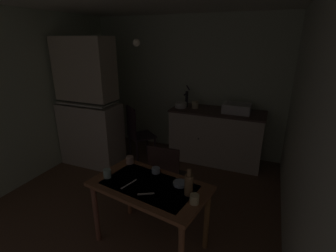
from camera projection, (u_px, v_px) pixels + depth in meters
name	position (u px, v px, depth m)	size (l,w,h in m)	color
ground_plane	(145.00, 193.00, 3.56)	(4.60, 4.60, 0.00)	brown
wall_back	(186.00, 86.00, 4.69)	(3.70, 0.10, 2.49)	beige
wall_left	(35.00, 97.00, 3.81)	(0.10, 3.54, 2.49)	beige
wall_right	(306.00, 128.00, 2.48)	(0.10, 3.54, 2.49)	beige
hutch_cabinet	(89.00, 108.00, 4.13)	(1.01, 0.51, 2.12)	beige
counter_cabinet	(216.00, 136.00, 4.37)	(1.58, 0.64, 0.93)	beige
sink_basin	(237.00, 108.00, 4.08)	(0.44, 0.34, 0.15)	white
hand_pump	(187.00, 97.00, 4.41)	(0.05, 0.27, 0.39)	#232328
mixing_bowl_counter	(181.00, 105.00, 4.39)	(0.21, 0.21, 0.09)	white
stoneware_crock	(195.00, 105.00, 4.35)	(0.12, 0.12, 0.12)	beige
dining_table	(150.00, 194.00, 2.48)	(1.24, 0.83, 0.73)	brown
chair_far_side	(167.00, 177.00, 3.02)	(0.41, 0.41, 0.94)	#312520
chair_by_counter	(138.00, 133.00, 4.33)	(0.56, 0.56, 1.01)	#2A1E25
serving_bowl_wide	(180.00, 184.00, 2.44)	(0.14, 0.14, 0.03)	#9EB2C6
teacup_mint	(130.00, 160.00, 2.85)	(0.09, 0.09, 0.09)	tan
teacup_cream	(156.00, 170.00, 2.65)	(0.09, 0.09, 0.06)	#9EB2C6
mug_dark	(194.00, 199.00, 2.16)	(0.08, 0.08, 0.08)	beige
mug_tall	(107.00, 173.00, 2.56)	(0.08, 0.08, 0.09)	#ADD1C1
glass_bottle	(189.00, 184.00, 2.26)	(0.08, 0.08, 0.27)	olive
table_knife	(129.00, 184.00, 2.45)	(0.21, 0.02, 0.01)	silver
teaspoon_near_bowl	(146.00, 194.00, 2.30)	(0.16, 0.02, 0.01)	beige
pendant_bulb	(136.00, 43.00, 2.71)	(0.08, 0.08, 0.08)	#F9EFCC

